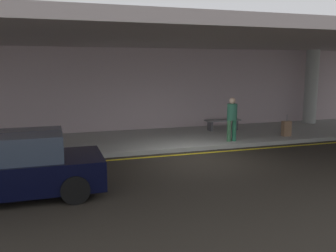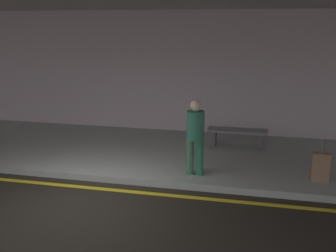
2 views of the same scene
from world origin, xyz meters
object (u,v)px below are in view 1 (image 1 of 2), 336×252
Objects in this scene: support_column_left_mid at (311,87)px; bench_metal at (223,122)px; suitcase_upright_primary at (286,129)px; car_black at (13,167)px; person_waiting_for_ride at (232,116)px.

support_column_left_mid reaches higher than bench_metal.
suitcase_upright_primary is 0.56× the size of bench_metal.
car_black is (-13.37, -6.48, -1.26)m from support_column_left_mid.
support_column_left_mid reaches higher than suitcase_upright_primary.
person_waiting_for_ride is at bearing -108.56° from bench_metal.
support_column_left_mid is at bearing -39.89° from person_waiting_for_ride.
suitcase_upright_primary reaches higher than bench_metal.
support_column_left_mid is 2.28× the size of bench_metal.
support_column_left_mid is 14.91m from car_black.
car_black is at bearing -144.49° from bench_metal.
suitcase_upright_primary is (10.08, 3.79, -0.25)m from car_black.
suitcase_upright_primary is 2.79m from bench_metal.
car_black is 10.77m from suitcase_upright_primary.
support_column_left_mid is 5.40m from bench_metal.
suitcase_upright_primary is at bearing -48.10° from bench_metal.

